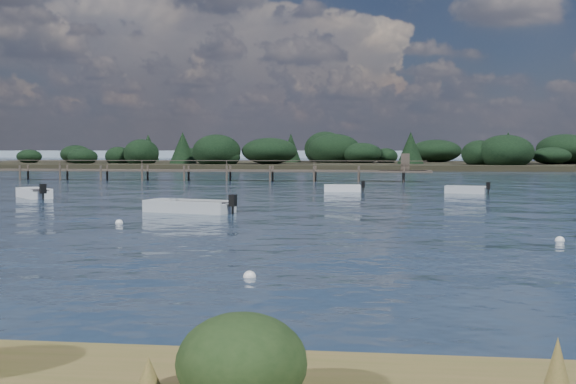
# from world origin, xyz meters

# --- Properties ---
(ground) EXTENTS (400.00, 400.00, 0.00)m
(ground) POSITION_xyz_m (0.00, 60.00, 0.00)
(ground) COLOR #182639
(ground) RESTS_ON ground
(shore_lip) EXTENTS (160.00, 0.60, 0.30)m
(shore_lip) POSITION_xyz_m (0.00, -12.20, 0.00)
(shore_lip) COLOR black
(shore_lip) RESTS_ON ground
(tender_far_white) EXTENTS (3.02, 1.25, 1.03)m
(tender_far_white) POSITION_xyz_m (-1.13, 31.31, 0.14)
(tender_far_white) COLOR silver
(tender_far_white) RESTS_ON ground
(dinghy_mid_grey) EXTENTS (4.88, 2.80, 1.21)m
(dinghy_mid_grey) POSITION_xyz_m (-7.83, 13.17, 0.16)
(dinghy_mid_grey) COLOR #A5AAAC
(dinghy_mid_grey) RESTS_ON ground
(tender_far_grey) EXTENTS (3.35, 3.48, 1.24)m
(tender_far_grey) POSITION_xyz_m (-20.53, 22.22, 0.17)
(tender_far_grey) COLOR silver
(tender_far_grey) RESTS_ON ground
(tender_far_grey_b) EXTENTS (3.16, 1.75, 1.06)m
(tender_far_grey_b) POSITION_xyz_m (7.62, 30.43, 0.15)
(tender_far_grey_b) COLOR #A5AAAC
(tender_far_grey_b) RESTS_ON ground
(buoy_a) EXTENTS (0.32, 0.32, 0.32)m
(buoy_a) POSITION_xyz_m (-1.59, -4.33, 0.00)
(buoy_a) COLOR silver
(buoy_a) RESTS_ON ground
(buoy_b) EXTENTS (0.32, 0.32, 0.32)m
(buoy_b) POSITION_xyz_m (7.75, 3.93, 0.00)
(buoy_b) COLOR silver
(buoy_b) RESTS_ON ground
(buoy_c) EXTENTS (0.32, 0.32, 0.32)m
(buoy_c) POSITION_xyz_m (-9.42, 7.70, 0.00)
(buoy_c) COLOR silver
(buoy_c) RESTS_ON ground
(jetty) EXTENTS (64.50, 3.20, 3.40)m
(jetty) POSITION_xyz_m (-21.74, 47.99, 0.98)
(jetty) COLOR #493F36
(jetty) RESTS_ON ground
(far_headland) EXTENTS (190.00, 40.00, 5.80)m
(far_headland) POSITION_xyz_m (25.00, 100.00, 1.96)
(far_headland) COLOR black
(far_headland) RESTS_ON ground
(distant_haze) EXTENTS (280.00, 20.00, 2.40)m
(distant_haze) POSITION_xyz_m (-90.00, 230.00, 0.00)
(distant_haze) COLOR #889BA8
(distant_haze) RESTS_ON ground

